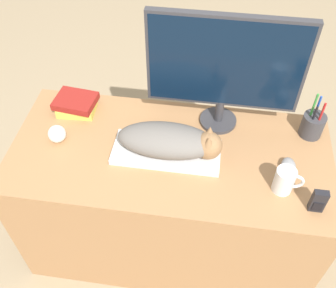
% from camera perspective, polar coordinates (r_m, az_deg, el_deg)
% --- Properties ---
extents(desk, '(1.30, 0.60, 0.70)m').
position_cam_1_polar(desk, '(1.87, 0.25, -8.23)').
color(desk, '#9E7047').
rests_on(desk, ground_plane).
extents(keyboard, '(0.43, 0.18, 0.02)m').
position_cam_1_polar(keyboard, '(1.57, -0.23, -1.19)').
color(keyboard, silver).
rests_on(keyboard, desk).
extents(cat, '(0.41, 0.17, 0.13)m').
position_cam_1_polar(cat, '(1.52, 0.73, 0.43)').
color(cat, '#66605B').
rests_on(cat, keyboard).
extents(monitor, '(0.60, 0.16, 0.51)m').
position_cam_1_polar(monitor, '(1.53, 8.29, 11.09)').
color(monitor, '#333338').
rests_on(monitor, desk).
extents(computer_mouse, '(0.06, 0.09, 0.04)m').
position_cam_1_polar(computer_mouse, '(1.58, 17.07, -3.13)').
color(computer_mouse, gray).
rests_on(computer_mouse, desk).
extents(coffee_mug, '(0.11, 0.07, 0.11)m').
position_cam_1_polar(coffee_mug, '(1.49, 16.63, -5.09)').
color(coffee_mug, silver).
rests_on(coffee_mug, desk).
extents(pen_cup, '(0.09, 0.09, 0.21)m').
position_cam_1_polar(pen_cup, '(1.72, 20.24, 2.66)').
color(pen_cup, '#38383D').
rests_on(pen_cup, desk).
extents(baseball, '(0.07, 0.07, 0.07)m').
position_cam_1_polar(baseball, '(1.67, -15.80, 1.43)').
color(baseball, silver).
rests_on(baseball, desk).
extents(phone, '(0.05, 0.03, 0.10)m').
position_cam_1_polar(phone, '(1.48, 20.98, -7.76)').
color(phone, black).
rests_on(phone, desk).
extents(book_stack, '(0.19, 0.15, 0.07)m').
position_cam_1_polar(book_stack, '(1.78, -13.19, 5.61)').
color(book_stack, '#CCC14C').
rests_on(book_stack, desk).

